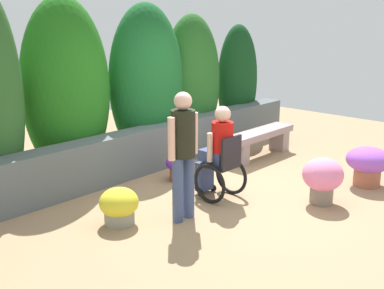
% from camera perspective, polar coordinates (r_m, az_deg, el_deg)
% --- Properties ---
extents(ground_plane, '(12.63, 12.63, 0.00)m').
position_cam_1_polar(ground_plane, '(6.92, 4.28, -6.09)').
color(ground_plane, '#A2815E').
extents(stone_retaining_wall, '(7.33, 0.39, 0.73)m').
position_cam_1_polar(stone_retaining_wall, '(7.91, -5.32, -0.53)').
color(stone_retaining_wall, slate).
rests_on(stone_retaining_wall, ground).
extents(hedge_backdrop, '(7.76, 1.17, 2.98)m').
position_cam_1_polar(hedge_backdrop, '(7.81, -10.93, 6.20)').
color(hedge_backdrop, '#356324').
rests_on(hedge_backdrop, ground).
extents(stone_bench, '(1.62, 0.38, 0.50)m').
position_cam_1_polar(stone_bench, '(8.71, 8.18, 0.67)').
color(stone_bench, gray).
rests_on(stone_bench, ground).
extents(person_in_wheelchair, '(0.53, 0.66, 1.33)m').
position_cam_1_polar(person_in_wheelchair, '(6.63, 3.25, -1.35)').
color(person_in_wheelchair, black).
rests_on(person_in_wheelchair, ground).
extents(person_standing_companion, '(0.49, 0.30, 1.63)m').
position_cam_1_polar(person_standing_companion, '(5.83, -1.06, -0.43)').
color(person_standing_companion, '#3D4E7A').
rests_on(person_standing_companion, ground).
extents(flower_pot_purple_near, '(0.67, 0.67, 0.60)m').
position_cam_1_polar(flower_pot_purple_near, '(7.65, 20.37, -2.11)').
color(flower_pot_purple_near, '#A46046').
rests_on(flower_pot_purple_near, ground).
extents(flower_pot_terracotta_by_wall, '(0.55, 0.55, 0.64)m').
position_cam_1_polar(flower_pot_terracotta_by_wall, '(6.74, 15.38, -3.87)').
color(flower_pot_terracotta_by_wall, gray).
rests_on(flower_pot_terracotta_by_wall, ground).
extents(flower_pot_red_accent, '(0.37, 0.37, 0.40)m').
position_cam_1_polar(flower_pot_red_accent, '(7.42, -1.74, -2.61)').
color(flower_pot_red_accent, '#A7432C').
rests_on(flower_pot_red_accent, ground).
extents(flower_pot_small_foreground, '(0.49, 0.49, 0.47)m').
position_cam_1_polar(flower_pot_small_foreground, '(5.99, -8.73, -7.27)').
color(flower_pot_small_foreground, gray).
rests_on(flower_pot_small_foreground, ground).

